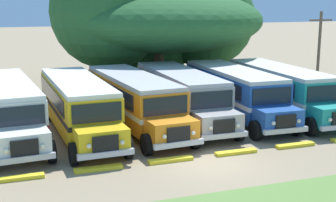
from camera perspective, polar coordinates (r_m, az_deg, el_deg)
name	(u,v)px	position (r m, az deg, el deg)	size (l,w,h in m)	color
ground_plane	(212,164)	(20.40, 5.35, -7.56)	(220.00, 220.00, 0.00)	#937F60
parked_bus_slot_0	(8,106)	(25.16, -18.75, -0.62)	(3.44, 10.96, 2.82)	silver
parked_bus_slot_1	(78,103)	(24.93, -10.82, -0.30)	(3.00, 10.88, 2.82)	yellow
parked_bus_slot_2	(134,98)	(25.82, -4.12, 0.32)	(3.39, 10.95, 2.82)	orange
parked_bus_slot_3	(181,93)	(27.23, 1.60, 0.97)	(2.75, 10.85, 2.82)	#9E9993
parked_bus_slot_4	(235,90)	(28.41, 8.05, 1.32)	(2.94, 10.87, 2.82)	#23519E
parked_bus_slot_5	(281,88)	(29.63, 13.53, 1.55)	(2.94, 10.87, 2.82)	teal
curb_wheelstop_0	(18,178)	(19.45, -17.68, -8.87)	(2.00, 0.36, 0.15)	yellow
curb_wheelstop_1	(98,169)	(19.75, -8.41, -8.08)	(2.00, 0.36, 0.15)	yellow
curb_wheelstop_2	(171,160)	(20.54, 0.33, -7.15)	(2.00, 0.36, 0.15)	yellow
curb_wheelstop_3	(236,152)	(21.76, 8.22, -6.16)	(2.00, 0.36, 0.15)	yellow
curb_wheelstop_4	(295,145)	(23.34, 15.13, -5.19)	(2.00, 0.36, 0.15)	yellow
broad_shade_tree	(154,20)	(37.97, -1.68, 9.81)	(17.27, 17.23, 10.33)	brown
utility_pole	(319,52)	(34.88, 17.77, 5.68)	(1.80, 0.20, 6.08)	brown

